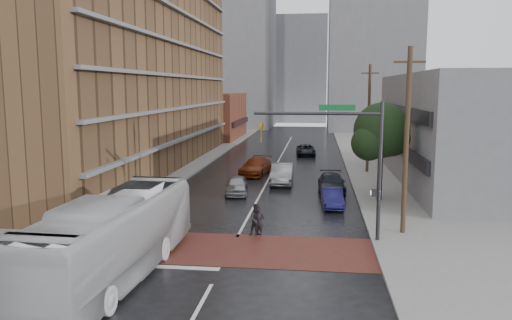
% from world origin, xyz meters
% --- Properties ---
extents(ground, '(160.00, 160.00, 0.00)m').
position_xyz_m(ground, '(0.00, 0.00, 0.00)').
color(ground, black).
rests_on(ground, ground).
extents(crosswalk, '(14.00, 5.00, 0.02)m').
position_xyz_m(crosswalk, '(0.00, 0.50, 0.01)').
color(crosswalk, brown).
rests_on(crosswalk, ground).
extents(sidewalk_west, '(9.00, 90.00, 0.15)m').
position_xyz_m(sidewalk_west, '(-11.50, 25.00, 0.07)').
color(sidewalk_west, gray).
rests_on(sidewalk_west, ground).
extents(sidewalk_east, '(9.00, 90.00, 0.15)m').
position_xyz_m(sidewalk_east, '(11.50, 25.00, 0.07)').
color(sidewalk_east, gray).
rests_on(sidewalk_east, ground).
extents(apartment_block, '(10.00, 44.00, 28.00)m').
position_xyz_m(apartment_block, '(-14.00, 24.00, 14.00)').
color(apartment_block, brown).
rests_on(apartment_block, ground).
extents(storefront_west, '(8.00, 16.00, 7.00)m').
position_xyz_m(storefront_west, '(-12.00, 54.00, 3.50)').
color(storefront_west, brown).
rests_on(storefront_west, ground).
extents(building_east, '(11.00, 26.00, 9.00)m').
position_xyz_m(building_east, '(16.50, 20.00, 4.50)').
color(building_east, gray).
rests_on(building_east, ground).
extents(distant_tower_west, '(18.00, 16.00, 32.00)m').
position_xyz_m(distant_tower_west, '(-14.00, 78.00, 16.00)').
color(distant_tower_west, gray).
rests_on(distant_tower_west, ground).
extents(distant_tower_east, '(16.00, 14.00, 36.00)m').
position_xyz_m(distant_tower_east, '(14.00, 72.00, 18.00)').
color(distant_tower_east, gray).
rests_on(distant_tower_east, ground).
extents(distant_tower_center, '(12.00, 10.00, 24.00)m').
position_xyz_m(distant_tower_center, '(0.00, 95.00, 12.00)').
color(distant_tower_center, gray).
rests_on(distant_tower_center, ground).
extents(street_tree, '(4.20, 4.10, 6.90)m').
position_xyz_m(street_tree, '(8.52, 12.03, 4.73)').
color(street_tree, '#332319').
rests_on(street_tree, ground).
extents(signal_mast, '(6.50, 0.30, 7.20)m').
position_xyz_m(signal_mast, '(5.85, 2.50, 4.73)').
color(signal_mast, '#2D2D33').
rests_on(signal_mast, ground).
extents(utility_pole_near, '(1.60, 0.26, 10.00)m').
position_xyz_m(utility_pole_near, '(8.80, 4.00, 5.14)').
color(utility_pole_near, '#473321').
rests_on(utility_pole_near, ground).
extents(utility_pole_far, '(1.60, 0.26, 10.00)m').
position_xyz_m(utility_pole_far, '(8.80, 24.00, 5.14)').
color(utility_pole_far, '#473321').
rests_on(utility_pole_far, ground).
extents(transit_bus, '(3.35, 12.59, 3.48)m').
position_xyz_m(transit_bus, '(-4.18, -3.79, 1.74)').
color(transit_bus, silver).
rests_on(transit_bus, ground).
extents(pedestrian_a, '(0.58, 0.38, 1.57)m').
position_xyz_m(pedestrian_a, '(1.10, 3.00, 0.78)').
color(pedestrian_a, black).
rests_on(pedestrian_a, ground).
extents(pedestrian_b, '(1.01, 0.90, 1.73)m').
position_xyz_m(pedestrian_b, '(1.00, 3.00, 0.87)').
color(pedestrian_b, black).
rests_on(pedestrian_b, ground).
extents(car_travel_a, '(2.05, 4.15, 1.36)m').
position_xyz_m(car_travel_a, '(-1.79, 13.26, 0.68)').
color(car_travel_a, '#93949A').
rests_on(car_travel_a, ground).
extents(car_travel_b, '(1.79, 5.04, 1.65)m').
position_xyz_m(car_travel_b, '(1.30, 17.73, 0.83)').
color(car_travel_b, '#93969A').
rests_on(car_travel_b, ground).
extents(car_travel_c, '(2.86, 5.48, 1.52)m').
position_xyz_m(car_travel_c, '(-1.41, 21.77, 0.76)').
color(car_travel_c, maroon).
rests_on(car_travel_c, ground).
extents(suv_travel, '(2.47, 4.77, 1.29)m').
position_xyz_m(suv_travel, '(2.84, 35.50, 0.64)').
color(suv_travel, black).
rests_on(suv_travel, ground).
extents(car_parked_near, '(1.52, 3.87, 1.25)m').
position_xyz_m(car_parked_near, '(5.20, 10.00, 0.63)').
color(car_parked_near, '#17154B').
rests_on(car_parked_near, ground).
extents(car_parked_mid, '(2.09, 4.92, 1.41)m').
position_xyz_m(car_parked_mid, '(5.27, 14.69, 0.71)').
color(car_parked_mid, black).
rests_on(car_parked_mid, ground).
extents(car_parked_far, '(1.78, 3.97, 1.32)m').
position_xyz_m(car_parked_far, '(5.44, 16.41, 0.66)').
color(car_parked_far, '#A4A8AC').
rests_on(car_parked_far, ground).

